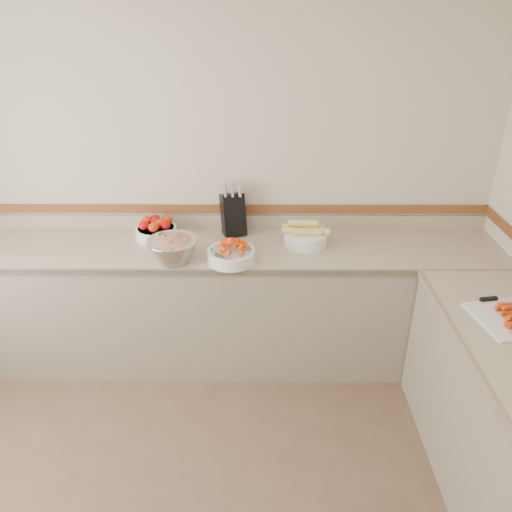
{
  "coord_description": "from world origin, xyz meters",
  "views": [
    {
      "loc": [
        0.36,
        -1.33,
        2.38
      ],
      "look_at": [
        0.35,
        1.35,
        1.0
      ],
      "focal_mm": 35.0,
      "sensor_mm": 36.0,
      "label": 1
    }
  ],
  "objects_px": {
    "cherry_tomato_bowl": "(231,253)",
    "knife_block": "(233,213)",
    "rhubarb_bowl": "(173,248)",
    "corn_bowl": "(305,236)",
    "tomato_bowl": "(156,229)"
  },
  "relations": [
    {
      "from": "knife_block",
      "to": "tomato_bowl",
      "type": "xyz_separation_m",
      "value": [
        -0.53,
        -0.07,
        -0.09
      ]
    },
    {
      "from": "tomato_bowl",
      "to": "rhubarb_bowl",
      "type": "distance_m",
      "value": 0.4
    },
    {
      "from": "tomato_bowl",
      "to": "corn_bowl",
      "type": "relative_size",
      "value": 0.87
    },
    {
      "from": "knife_block",
      "to": "rhubarb_bowl",
      "type": "distance_m",
      "value": 0.56
    },
    {
      "from": "cherry_tomato_bowl",
      "to": "knife_block",
      "type": "bearing_deg",
      "value": 90.65
    },
    {
      "from": "tomato_bowl",
      "to": "cherry_tomato_bowl",
      "type": "xyz_separation_m",
      "value": [
        0.54,
        -0.35,
        -0.01
      ]
    },
    {
      "from": "tomato_bowl",
      "to": "corn_bowl",
      "type": "height_order",
      "value": "corn_bowl"
    },
    {
      "from": "corn_bowl",
      "to": "rhubarb_bowl",
      "type": "xyz_separation_m",
      "value": [
        -0.86,
        -0.25,
        0.03
      ]
    },
    {
      "from": "tomato_bowl",
      "to": "rhubarb_bowl",
      "type": "bearing_deg",
      "value": -64.11
    },
    {
      "from": "knife_block",
      "to": "tomato_bowl",
      "type": "relative_size",
      "value": 1.32
    },
    {
      "from": "knife_block",
      "to": "rhubarb_bowl",
      "type": "xyz_separation_m",
      "value": [
        -0.36,
        -0.43,
        -0.06
      ]
    },
    {
      "from": "rhubarb_bowl",
      "to": "cherry_tomato_bowl",
      "type": "bearing_deg",
      "value": 0.18
    },
    {
      "from": "cherry_tomato_bowl",
      "to": "corn_bowl",
      "type": "xyz_separation_m",
      "value": [
        0.49,
        0.25,
        0.01
      ]
    },
    {
      "from": "knife_block",
      "to": "corn_bowl",
      "type": "distance_m",
      "value": 0.53
    },
    {
      "from": "cherry_tomato_bowl",
      "to": "rhubarb_bowl",
      "type": "height_order",
      "value": "rhubarb_bowl"
    }
  ]
}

